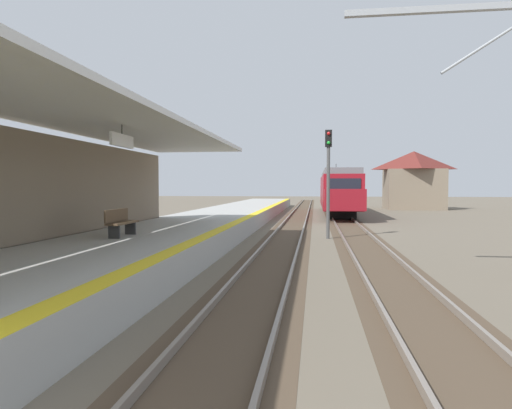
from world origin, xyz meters
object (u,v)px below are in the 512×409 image
Objects in this scene: approaching_train at (338,190)px; rail_signal_post at (328,172)px; platform_bench at (120,222)px; distant_trackside_house at (414,179)px.

rail_signal_post reaches higher than approaching_train.
rail_signal_post is 10.63m from platform_bench.
distant_trackside_house is (8.76, 10.32, 1.16)m from approaching_train.
distant_trackside_house is at bearing 49.68° from approaching_train.
rail_signal_post is at bearing 49.34° from platform_bench.
approaching_train is at bearing -130.32° from distant_trackside_house.
approaching_train is 2.97× the size of distant_trackside_house.
distant_trackside_house reaches higher than rail_signal_post.
platform_bench is at bearing -114.55° from distant_trackside_house.
platform_bench is (-6.83, -7.95, -1.82)m from rail_signal_post.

